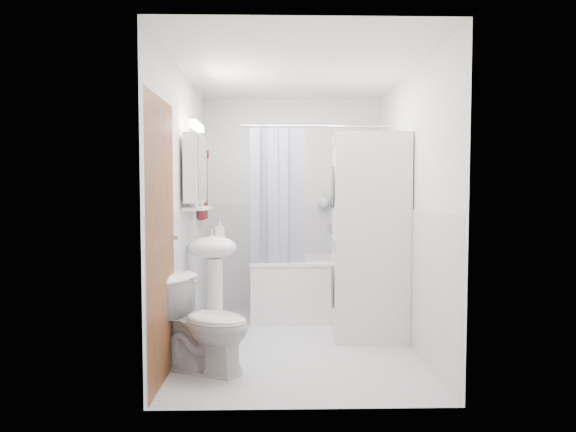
{
  "coord_description": "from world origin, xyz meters",
  "views": [
    {
      "loc": [
        -0.17,
        -4.22,
        1.36
      ],
      "look_at": [
        -0.08,
        0.15,
        1.13
      ],
      "focal_mm": 30.0,
      "sensor_mm": 36.0,
      "label": 1
    }
  ],
  "objects_px": {
    "bathtub": "(328,284)",
    "washer_dryer": "(369,236)",
    "sink": "(213,263)",
    "toilet": "(205,324)"
  },
  "relations": [
    {
      "from": "washer_dryer",
      "to": "toilet",
      "type": "bearing_deg",
      "value": -144.2
    },
    {
      "from": "bathtub",
      "to": "washer_dryer",
      "type": "xyz_separation_m",
      "value": [
        0.3,
        -0.69,
        0.59
      ]
    },
    {
      "from": "washer_dryer",
      "to": "toilet",
      "type": "xyz_separation_m",
      "value": [
        -1.4,
        -0.87,
        -0.58
      ]
    },
    {
      "from": "bathtub",
      "to": "sink",
      "type": "relative_size",
      "value": 1.59
    },
    {
      "from": "bathtub",
      "to": "washer_dryer",
      "type": "height_order",
      "value": "washer_dryer"
    },
    {
      "from": "bathtub",
      "to": "washer_dryer",
      "type": "bearing_deg",
      "value": -66.17
    },
    {
      "from": "sink",
      "to": "bathtub",
      "type": "bearing_deg",
      "value": 36.25
    },
    {
      "from": "sink",
      "to": "toilet",
      "type": "height_order",
      "value": "sink"
    },
    {
      "from": "bathtub",
      "to": "washer_dryer",
      "type": "distance_m",
      "value": 0.95
    },
    {
      "from": "sink",
      "to": "toilet",
      "type": "relative_size",
      "value": 1.45
    }
  ]
}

